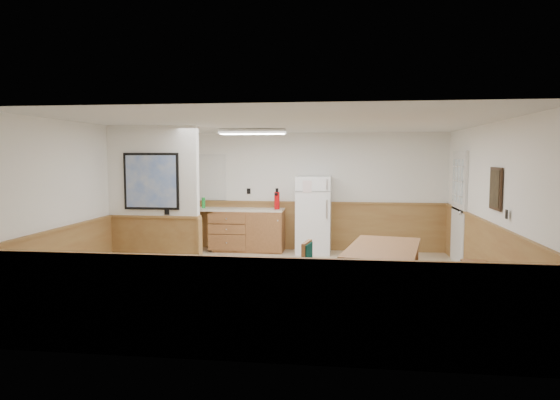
# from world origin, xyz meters

# --- Properties ---
(ground) EXTENTS (6.00, 6.00, 0.00)m
(ground) POSITION_xyz_m (0.00, 0.00, 0.00)
(ground) COLOR tan
(ground) RESTS_ON ground
(ceiling) EXTENTS (6.00, 6.00, 0.02)m
(ceiling) POSITION_xyz_m (0.00, 0.00, 2.50)
(ceiling) COLOR silver
(ceiling) RESTS_ON back_wall
(back_wall) EXTENTS (6.00, 0.02, 2.50)m
(back_wall) POSITION_xyz_m (0.00, 3.00, 1.25)
(back_wall) COLOR white
(back_wall) RESTS_ON ground
(right_wall) EXTENTS (0.02, 6.00, 2.50)m
(right_wall) POSITION_xyz_m (3.00, 0.00, 1.25)
(right_wall) COLOR white
(right_wall) RESTS_ON ground
(left_wall) EXTENTS (0.02, 6.00, 2.50)m
(left_wall) POSITION_xyz_m (-3.00, 0.00, 1.25)
(left_wall) COLOR white
(left_wall) RESTS_ON ground
(wainscot_back) EXTENTS (6.00, 0.04, 1.00)m
(wainscot_back) POSITION_xyz_m (0.00, 2.98, 0.50)
(wainscot_back) COLOR olive
(wainscot_back) RESTS_ON ground
(wainscot_right) EXTENTS (0.04, 6.00, 1.00)m
(wainscot_right) POSITION_xyz_m (2.98, 0.00, 0.50)
(wainscot_right) COLOR olive
(wainscot_right) RESTS_ON ground
(wainscot_left) EXTENTS (0.04, 6.00, 1.00)m
(wainscot_left) POSITION_xyz_m (-2.98, 0.00, 0.50)
(wainscot_left) COLOR olive
(wainscot_left) RESTS_ON ground
(partition_wall) EXTENTS (1.50, 0.20, 2.50)m
(partition_wall) POSITION_xyz_m (-2.25, 0.19, 1.23)
(partition_wall) COLOR white
(partition_wall) RESTS_ON ground
(kitchen_counter) EXTENTS (2.20, 0.61, 1.00)m
(kitchen_counter) POSITION_xyz_m (-1.21, 2.68, 0.46)
(kitchen_counter) COLOR #986036
(kitchen_counter) RESTS_ON ground
(exterior_door) EXTENTS (0.07, 1.02, 2.15)m
(exterior_door) POSITION_xyz_m (2.96, 1.90, 1.05)
(exterior_door) COLOR silver
(exterior_door) RESTS_ON ground
(kitchen_window) EXTENTS (0.80, 0.04, 1.00)m
(kitchen_window) POSITION_xyz_m (-2.10, 2.98, 1.55)
(kitchen_window) COLOR silver
(kitchen_window) RESTS_ON back_wall
(wall_painting) EXTENTS (0.04, 0.50, 0.60)m
(wall_painting) POSITION_xyz_m (2.97, -0.30, 1.55)
(wall_painting) COLOR #302013
(wall_painting) RESTS_ON right_wall
(fluorescent_fixture) EXTENTS (1.20, 0.30, 0.09)m
(fluorescent_fixture) POSITION_xyz_m (-0.80, 1.30, 2.45)
(fluorescent_fixture) COLOR silver
(fluorescent_fixture) RESTS_ON ceiling
(refrigerator) EXTENTS (0.71, 0.72, 1.59)m
(refrigerator) POSITION_xyz_m (0.23, 2.63, 0.80)
(refrigerator) COLOR white
(refrigerator) RESTS_ON ground
(dining_table) EXTENTS (1.26, 1.99, 0.75)m
(dining_table) POSITION_xyz_m (1.40, -0.64, 0.66)
(dining_table) COLOR #9B6239
(dining_table) RESTS_ON ground
(dining_bench) EXTENTS (0.42, 1.58, 0.45)m
(dining_bench) POSITION_xyz_m (2.75, -0.66, 0.34)
(dining_bench) COLOR #9B6239
(dining_bench) RESTS_ON ground
(dining_chair) EXTENTS (0.64, 0.48, 0.85)m
(dining_chair) POSITION_xyz_m (0.45, -0.96, 0.50)
(dining_chair) COLOR #9B6239
(dining_chair) RESTS_ON ground
(fire_extinguisher) EXTENTS (0.13, 0.13, 0.44)m
(fire_extinguisher) POSITION_xyz_m (-0.54, 2.65, 1.09)
(fire_extinguisher) COLOR red
(fire_extinguisher) RESTS_ON kitchen_counter
(soap_bottle) EXTENTS (0.07, 0.07, 0.23)m
(soap_bottle) POSITION_xyz_m (-2.12, 2.67, 1.02)
(soap_bottle) COLOR green
(soap_bottle) RESTS_ON kitchen_counter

